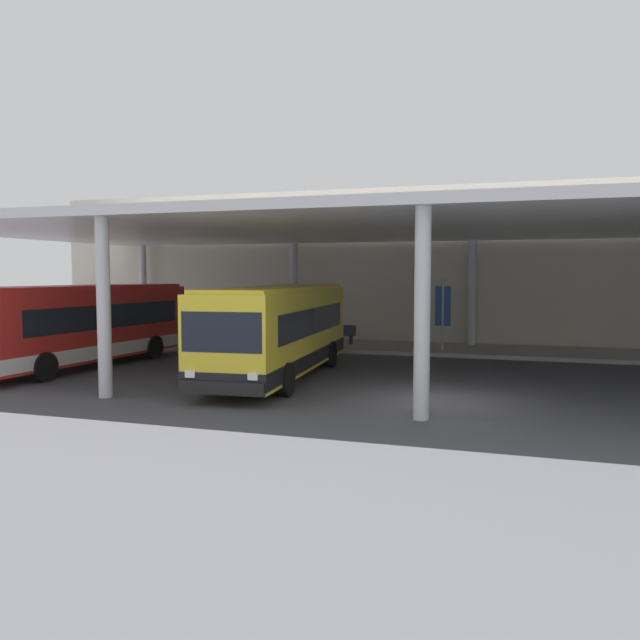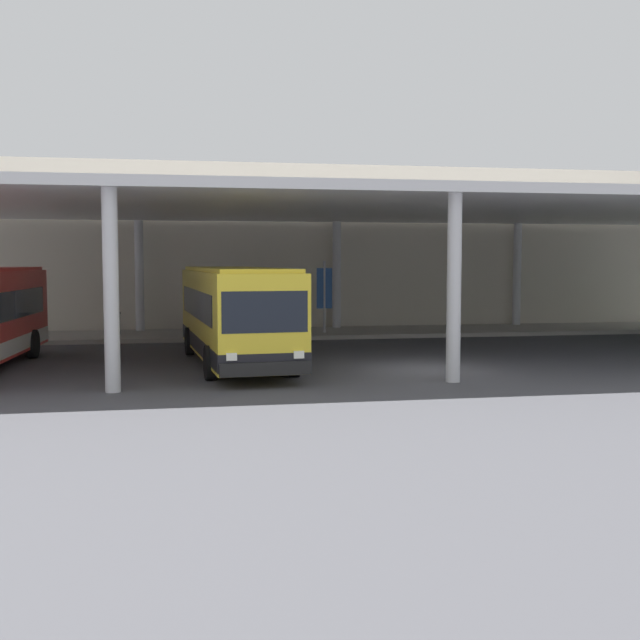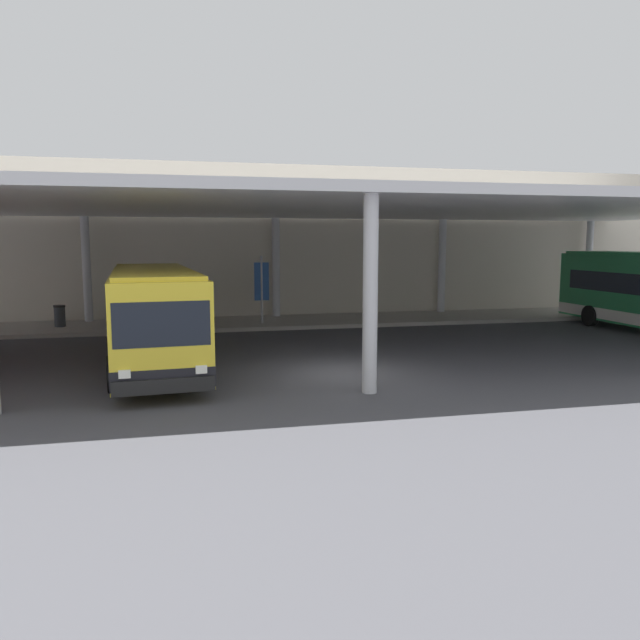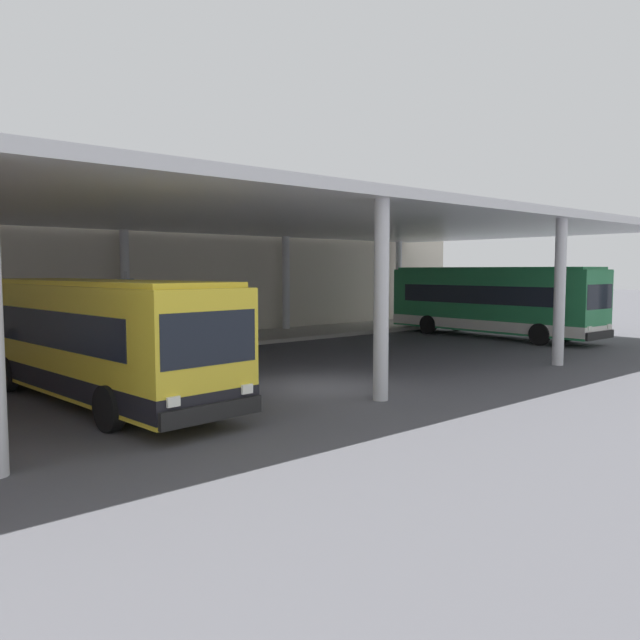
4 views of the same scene
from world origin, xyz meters
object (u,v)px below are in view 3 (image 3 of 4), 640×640
object	(u,v)px
trash_bin	(60,316)
bench_waiting	(149,314)
bus_second_bay	(154,316)
banner_sign	(262,285)

from	to	relation	value
trash_bin	bench_waiting	bearing A→B (deg)	1.08
bus_second_bay	bench_waiting	size ratio (longest dim) A/B	5.94
bench_waiting	trash_bin	distance (m)	3.93
trash_bin	banner_sign	xyz separation A→B (m)	(9.17, -0.80, 1.30)
bus_second_bay	banner_sign	bearing A→B (deg)	61.68
bus_second_bay	bench_waiting	world-z (taller)	bus_second_bay
bus_second_bay	banner_sign	world-z (taller)	banner_sign
banner_sign	bench_waiting	bearing A→B (deg)	170.50
bench_waiting	banner_sign	world-z (taller)	banner_sign
bench_waiting	bus_second_bay	bearing A→B (deg)	-86.25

